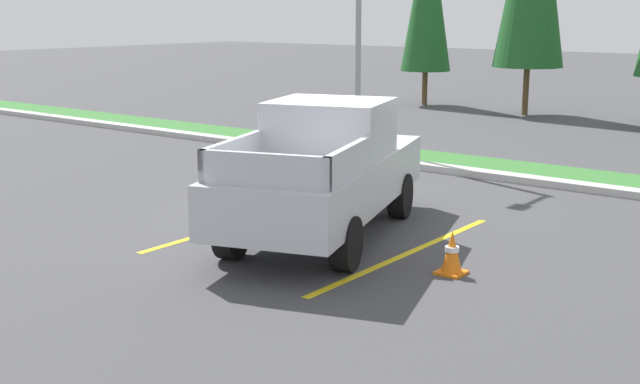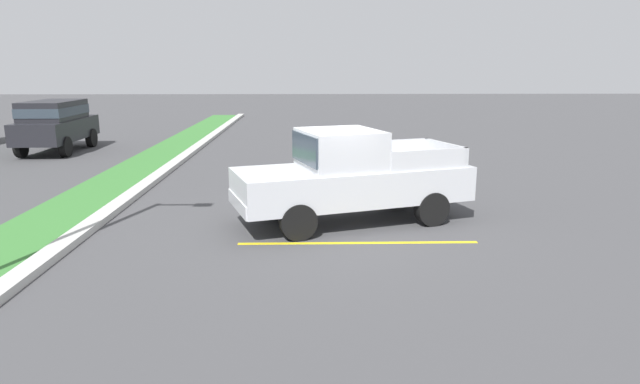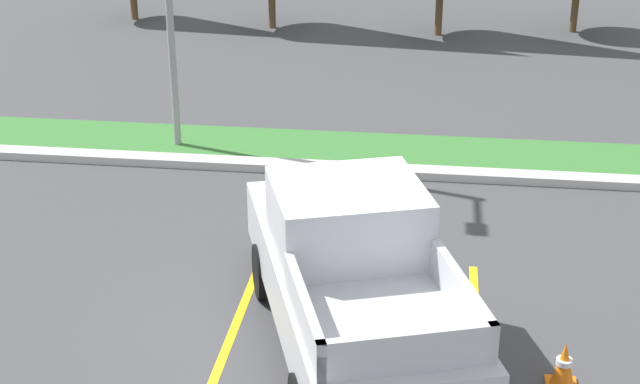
# 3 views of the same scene
# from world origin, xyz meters

# --- Properties ---
(ground_plane) EXTENTS (120.00, 120.00, 0.00)m
(ground_plane) POSITION_xyz_m (0.00, 0.00, 0.00)
(ground_plane) COLOR #424244
(parking_line_near) EXTENTS (0.12, 4.80, 0.01)m
(parking_line_near) POSITION_xyz_m (-1.23, -0.74, 0.00)
(parking_line_near) COLOR yellow
(parking_line_near) RESTS_ON ground
(parking_line_far) EXTENTS (0.12, 4.80, 0.01)m
(parking_line_far) POSITION_xyz_m (1.87, -0.74, 0.00)
(parking_line_far) COLOR yellow
(parking_line_far) RESTS_ON ground
(curb_strip) EXTENTS (56.00, 0.40, 0.15)m
(curb_strip) POSITION_xyz_m (0.00, 5.00, 0.07)
(curb_strip) COLOR #B2B2AD
(curb_strip) RESTS_ON ground
(grass_median) EXTENTS (56.00, 1.80, 0.06)m
(grass_median) POSITION_xyz_m (0.00, 6.10, 0.03)
(grass_median) COLOR #387533
(grass_median) RESTS_ON ground
(pickup_truck_main) EXTENTS (3.45, 5.55, 2.10)m
(pickup_truck_main) POSITION_xyz_m (0.31, -0.69, 1.04)
(pickup_truck_main) COLOR black
(pickup_truck_main) RESTS_ON ground
(traffic_cone) EXTENTS (0.36, 0.36, 0.60)m
(traffic_cone) POSITION_xyz_m (2.83, -1.20, 0.29)
(traffic_cone) COLOR orange
(traffic_cone) RESTS_ON ground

